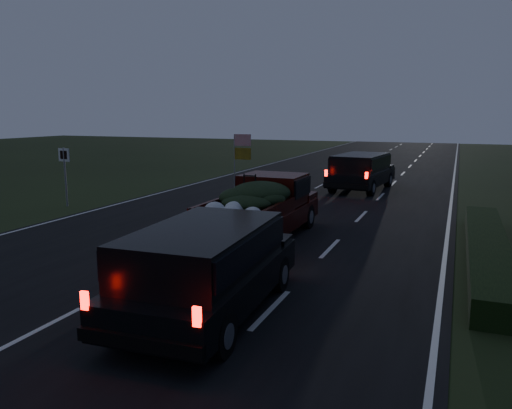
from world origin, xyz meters
The scene contains 7 objects.
ground centered at (0.00, 0.00, 0.00)m, with size 120.00×120.00×0.00m, color black.
road_asphalt centered at (0.00, 0.00, 0.01)m, with size 14.00×120.00×0.02m, color black.
hedge_row centered at (7.80, 3.00, 0.30)m, with size 1.00×10.00×0.60m, color black.
route_sign centered at (-8.50, 5.00, 1.66)m, with size 0.55×0.08×2.50m.
pickup_truck centered at (1.26, 3.00, 1.10)m, with size 2.20×5.60×2.93m.
lead_suv centered at (2.32, 14.28, 1.15)m, with size 2.75×5.48×1.52m.
rear_suv centered at (2.52, -3.20, 1.11)m, with size 2.56×5.22×1.47m.
Camera 1 is at (6.90, -11.43, 3.91)m, focal length 35.00 mm.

